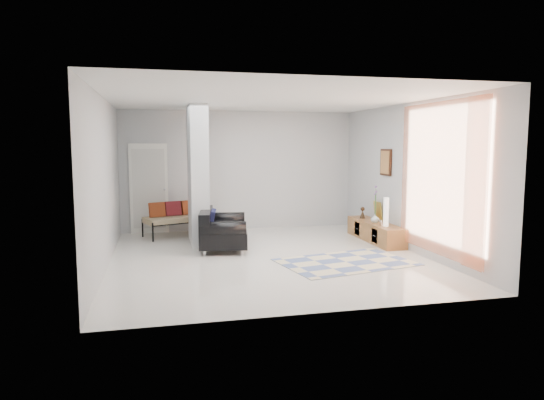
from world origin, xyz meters
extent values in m
plane|color=silver|center=(0.00, 0.00, 0.00)|extent=(6.00, 6.00, 0.00)
plane|color=white|center=(0.00, 0.00, 2.80)|extent=(6.00, 6.00, 0.00)
plane|color=#B5B7BA|center=(0.00, 3.00, 1.40)|extent=(6.00, 0.00, 6.00)
plane|color=#B5B7BA|center=(0.00, -3.00, 1.40)|extent=(6.00, 0.00, 6.00)
plane|color=#B5B7BA|center=(-2.75, 0.00, 1.40)|extent=(0.00, 6.00, 6.00)
plane|color=#B5B7BA|center=(2.75, 0.00, 1.40)|extent=(0.00, 6.00, 6.00)
cube|color=#BABFC2|center=(-1.10, 1.60, 1.40)|extent=(0.35, 1.20, 2.80)
cube|color=white|center=(-2.10, 2.96, 1.02)|extent=(0.85, 0.06, 2.04)
plane|color=orange|center=(2.67, -1.15, 1.45)|extent=(0.00, 2.55, 2.55)
cube|color=#32190D|center=(2.72, 0.90, 1.65)|extent=(0.04, 0.45, 0.55)
cube|color=brown|center=(2.52, 0.90, 0.20)|extent=(0.45, 1.97, 0.40)
cube|color=#32190D|center=(2.30, 0.46, 0.20)|extent=(0.02, 0.26, 0.28)
cube|color=#32190D|center=(2.30, 1.34, 0.20)|extent=(0.02, 0.26, 0.28)
cube|color=gold|center=(2.70, 1.17, 0.60)|extent=(0.09, 0.32, 0.40)
cube|color=silver|center=(2.42, 0.46, 0.46)|extent=(0.04, 0.10, 0.12)
cylinder|color=silver|center=(-1.09, 0.39, 0.05)|extent=(0.05, 0.05, 0.10)
cylinder|color=silver|center=(-0.91, 1.60, 0.05)|extent=(0.05, 0.05, 0.10)
cylinder|color=silver|center=(-0.42, 0.28, 0.05)|extent=(0.05, 0.05, 0.10)
cylinder|color=silver|center=(-0.24, 1.50, 0.05)|extent=(0.05, 0.05, 0.10)
cube|color=black|center=(-0.67, 0.94, 0.25)|extent=(1.09, 1.58, 0.30)
cube|color=black|center=(-1.00, 0.99, 0.58)|extent=(0.42, 1.48, 0.36)
cylinder|color=black|center=(-0.76, 0.34, 0.48)|extent=(0.87, 0.40, 0.28)
cylinder|color=black|center=(-0.57, 1.55, 0.48)|extent=(0.87, 0.40, 0.28)
cube|color=black|center=(-0.88, 0.98, 0.60)|extent=(0.22, 0.55, 0.31)
cylinder|color=black|center=(-2.03, 1.87, 0.20)|extent=(0.04, 0.04, 0.40)
cylinder|color=black|center=(-0.55, 2.42, 0.20)|extent=(0.04, 0.04, 0.40)
cylinder|color=black|center=(-2.25, 2.48, 0.20)|extent=(0.04, 0.04, 0.40)
cylinder|color=black|center=(-0.77, 3.03, 0.20)|extent=(0.04, 0.04, 0.40)
cube|color=beige|center=(-1.40, 2.45, 0.38)|extent=(1.73, 1.18, 0.12)
cube|color=maroon|center=(-1.93, 2.41, 0.60)|extent=(0.38, 0.27, 0.33)
cube|color=maroon|center=(-1.58, 2.54, 0.60)|extent=(0.38, 0.27, 0.33)
cube|color=maroon|center=(-1.23, 2.67, 0.60)|extent=(0.38, 0.27, 0.33)
cube|color=beige|center=(1.22, -0.72, 0.01)|extent=(2.43, 1.86, 0.01)
cylinder|color=silver|center=(2.50, 0.39, 0.69)|extent=(0.11, 0.11, 0.57)
imported|color=silver|center=(2.47, 0.82, 0.49)|extent=(0.20, 0.20, 0.18)
camera|label=1|loc=(-1.89, -8.35, 2.02)|focal=32.00mm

